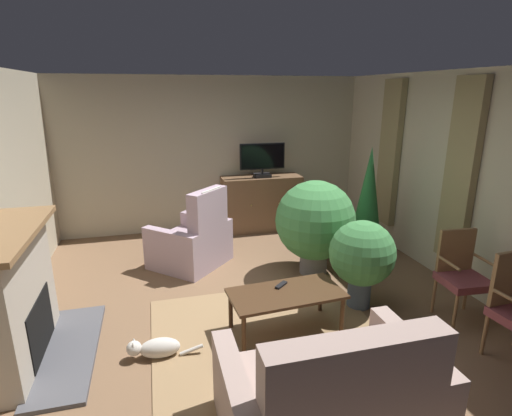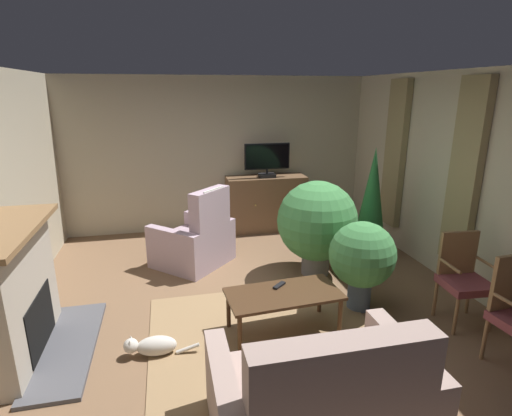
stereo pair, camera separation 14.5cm
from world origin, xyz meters
name	(u,v)px [view 2 (the right image)]	position (x,y,z in m)	size (l,w,h in m)	color
ground_plane	(255,308)	(0.00, 0.00, -0.02)	(5.74, 6.30, 0.04)	brown
wall_back	(218,154)	(0.00, 2.90, 1.31)	(5.74, 0.10, 2.61)	#B2A88E
wall_right_with_window	(469,183)	(2.62, 0.00, 1.31)	(0.10, 6.30, 2.61)	#BBB095
curtain_panel_near	(465,173)	(2.51, -0.03, 1.44)	(0.10, 0.44, 2.19)	#8E7F56
curtain_panel_far	(395,154)	(2.51, 1.47, 1.44)	(0.10, 0.44, 2.19)	#8E7F56
rug_central	(264,334)	(-0.02, -0.57, 0.01)	(2.26, 1.90, 0.01)	#8E704C
fireplace	(13,297)	(-2.29, -0.38, 0.59)	(0.90, 1.51, 1.25)	#4C4C51
tv_cabinet	(266,204)	(0.77, 2.55, 0.45)	(1.36, 0.51, 0.95)	#4A3523
television	(267,159)	(0.77, 2.50, 1.26)	(0.77, 0.20, 0.58)	black
coffee_table	(284,297)	(0.18, -0.55, 0.39)	(1.16, 0.64, 0.44)	#422B19
tv_remote	(279,285)	(0.17, -0.41, 0.45)	(0.17, 0.05, 0.02)	black
sofa_floral	(321,400)	(0.05, -1.87, 0.33)	(1.48, 0.94, 1.00)	#A3897F
armchair_angled_to_table	(196,241)	(-0.55, 1.33, 0.34)	(1.26, 1.26, 1.14)	#AD93A3
side_chair_tucked_against_wall	(463,276)	(2.05, -0.76, 0.52)	(0.48, 0.46, 0.96)	brown
potted_plant_leafy_by_curtain	(372,201)	(1.91, 0.97, 0.87)	(0.45, 0.45, 1.63)	#3D4C5B
potted_plant_small_fern_corner	(317,222)	(0.98, 0.67, 0.72)	(1.04, 1.04, 1.26)	slate
potted_plant_on_hearth_side	(362,257)	(1.14, -0.28, 0.62)	(0.73, 0.73, 1.01)	#3D4C5B
cat	(153,346)	(-1.11, -0.65, 0.10)	(0.69, 0.20, 0.20)	beige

